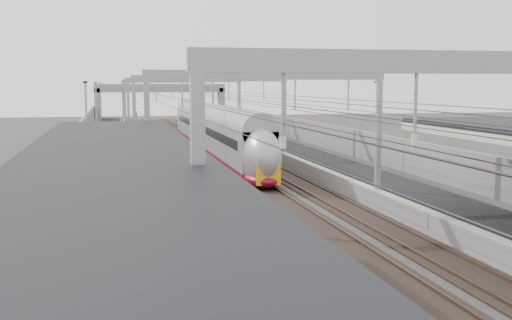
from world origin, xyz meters
name	(u,v)px	position (x,y,z in m)	size (l,w,h in m)	color
platform_left	(114,159)	(-8.00, 45.00, 0.50)	(4.00, 120.00, 1.00)	black
platform_right	(293,154)	(8.00, 45.00, 0.50)	(4.00, 120.00, 1.00)	black
tracks	(207,162)	(0.00, 45.00, 0.05)	(11.40, 140.00, 0.20)	black
overhead_line	(196,92)	(0.00, 51.62, 6.14)	(13.00, 140.00, 6.60)	#919399
canopy_left	(112,168)	(-8.02, 2.99, 5.09)	(4.40, 30.00, 4.24)	black
overbridge	(160,93)	(0.00, 100.00, 5.31)	(22.00, 2.20, 6.90)	slate
wall_left	(75,147)	(-11.20, 45.00, 1.60)	(0.30, 120.00, 3.20)	slate
wall_right	(327,142)	(11.20, 45.00, 1.60)	(0.30, 120.00, 3.20)	slate
train	(216,136)	(1.50, 49.17, 1.96)	(2.51, 45.77, 3.98)	maroon
signal_green	(136,119)	(-5.20, 71.90, 2.42)	(0.32, 0.32, 3.48)	black
signal_red_near	(200,118)	(3.20, 72.78, 2.42)	(0.32, 0.32, 3.48)	black
signal_red_far	(225,121)	(5.40, 66.52, 2.42)	(0.32, 0.32, 3.48)	black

